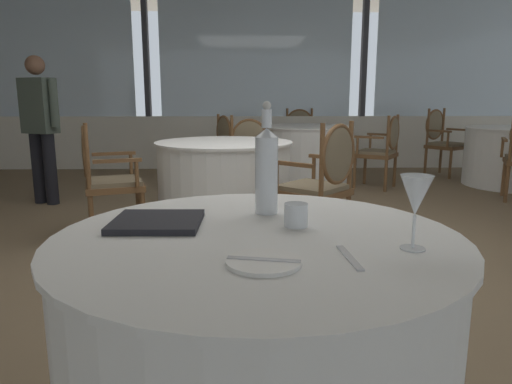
% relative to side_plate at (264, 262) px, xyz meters
% --- Properties ---
extents(ground_plane, '(15.24, 15.24, 0.00)m').
position_rel_side_plate_xyz_m(ground_plane, '(0.17, 2.27, -0.77)').
color(ground_plane, '#756047').
extents(window_wall_far, '(10.99, 0.14, 2.91)m').
position_rel_side_plate_xyz_m(window_wall_far, '(0.17, 6.67, 0.39)').
color(window_wall_far, silver).
rests_on(window_wall_far, ground_plane).
extents(foreground_table, '(1.17, 1.17, 0.77)m').
position_rel_side_plate_xyz_m(foreground_table, '(-0.01, 0.23, -0.39)').
color(foreground_table, white).
rests_on(foreground_table, ground_plane).
extents(side_plate, '(0.18, 0.18, 0.01)m').
position_rel_side_plate_xyz_m(side_plate, '(0.00, 0.00, 0.00)').
color(side_plate, white).
rests_on(side_plate, foreground_table).
extents(butter_knife, '(0.17, 0.05, 0.00)m').
position_rel_side_plate_xyz_m(butter_knife, '(0.00, 0.00, 0.01)').
color(butter_knife, silver).
rests_on(butter_knife, foreground_table).
extents(dinner_fork, '(0.03, 0.18, 0.00)m').
position_rel_side_plate_xyz_m(dinner_fork, '(0.21, 0.03, -0.00)').
color(dinner_fork, silver).
rests_on(dinner_fork, foreground_table).
extents(water_bottle, '(0.08, 0.08, 0.37)m').
position_rel_side_plate_xyz_m(water_bottle, '(0.03, 0.49, 0.15)').
color(water_bottle, white).
rests_on(water_bottle, foreground_table).
extents(wine_glass, '(0.08, 0.08, 0.19)m').
position_rel_side_plate_xyz_m(wine_glass, '(0.39, 0.10, 0.13)').
color(wine_glass, white).
rests_on(wine_glass, foreground_table).
extents(water_tumbler, '(0.07, 0.07, 0.07)m').
position_rel_side_plate_xyz_m(water_tumbler, '(0.11, 0.32, 0.03)').
color(water_tumbler, white).
rests_on(water_tumbler, foreground_table).
extents(menu_book, '(0.27, 0.25, 0.02)m').
position_rel_side_plate_xyz_m(menu_book, '(-0.31, 0.35, 0.01)').
color(menu_book, black).
rests_on(menu_book, foreground_table).
extents(background_table_0, '(1.22, 1.22, 0.77)m').
position_rel_side_plate_xyz_m(background_table_0, '(-0.21, 3.12, -0.39)').
color(background_table_0, white).
rests_on(background_table_0, ground_plane).
extents(dining_chair_0_0, '(0.58, 0.62, 0.94)m').
position_rel_side_plate_xyz_m(dining_chair_0_0, '(-1.20, 2.80, -0.23)').
color(dining_chair_0_0, brown).
rests_on(dining_chair_0_0, ground_plane).
extents(dining_chair_0_1, '(0.66, 0.66, 0.98)m').
position_rel_side_plate_xyz_m(dining_chair_0_1, '(0.56, 2.42, -0.21)').
color(dining_chair_0_1, brown).
rests_on(dining_chair_0_1, ground_plane).
extents(dining_chair_0_2, '(0.60, 0.55, 0.92)m').
position_rel_side_plate_xyz_m(dining_chair_0_2, '(0.01, 4.13, -0.23)').
color(dining_chair_0_2, brown).
rests_on(dining_chair_0_2, ground_plane).
extents(dining_chair_1_0, '(0.66, 0.64, 0.99)m').
position_rel_side_plate_xyz_m(dining_chair_1_0, '(2.92, 5.87, -0.20)').
color(dining_chair_1_0, brown).
rests_on(dining_chair_1_0, ground_plane).
extents(background_table_3, '(1.34, 1.34, 0.77)m').
position_rel_side_plate_xyz_m(background_table_3, '(0.82, 5.44, -0.39)').
color(background_table_3, white).
rests_on(background_table_3, ground_plane).
extents(dining_chair_3_0, '(0.62, 0.64, 0.94)m').
position_rel_side_plate_xyz_m(dining_chair_3_0, '(-0.17, 4.95, -0.22)').
color(dining_chair_3_0, brown).
rests_on(dining_chair_3_0, ground_plane).
extents(dining_chair_3_1, '(0.64, 0.65, 0.94)m').
position_rel_side_plate_xyz_m(dining_chair_3_1, '(1.74, 4.84, -0.23)').
color(dining_chair_3_1, brown).
rests_on(dining_chair_3_1, ground_plane).
extents(dining_chair_3_2, '(0.56, 0.49, 0.98)m').
position_rel_side_plate_xyz_m(dining_chair_3_2, '(0.88, 6.54, -0.21)').
color(dining_chair_3_2, brown).
rests_on(dining_chair_3_2, ground_plane).
extents(diner_person_0, '(0.49, 0.33, 1.58)m').
position_rel_side_plate_xyz_m(diner_person_0, '(-2.21, 4.07, 0.12)').
color(diner_person_0, black).
rests_on(diner_person_0, ground_plane).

